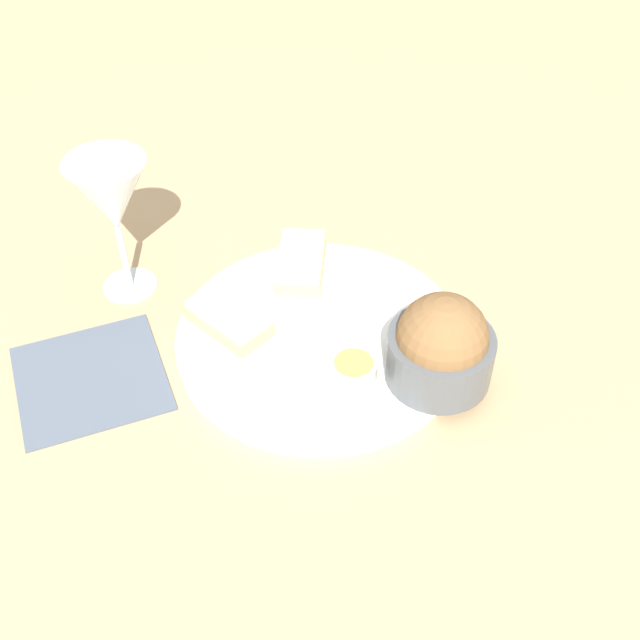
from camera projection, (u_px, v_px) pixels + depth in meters
name	position (u px, v px, depth m)	size (l,w,h in m)	color
ground_plane	(320.00, 342.00, 0.89)	(4.00, 4.00, 0.00)	tan
dinner_plate	(320.00, 338.00, 0.89)	(0.32, 0.32, 0.01)	white
salad_bowl	(441.00, 347.00, 0.81)	(0.11, 0.11, 0.10)	#4C5156
sauce_ramekin	(353.00, 372.00, 0.82)	(0.05, 0.05, 0.03)	beige
cheese_toast_near	(301.00, 262.00, 0.95)	(0.11, 0.09, 0.03)	tan
cheese_toast_far	(228.00, 319.00, 0.88)	(0.11, 0.09, 0.03)	tan
wine_glass	(112.00, 199.00, 0.87)	(0.09, 0.09, 0.17)	silver
napkin	(90.00, 377.00, 0.85)	(0.16, 0.16, 0.01)	#4C5666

